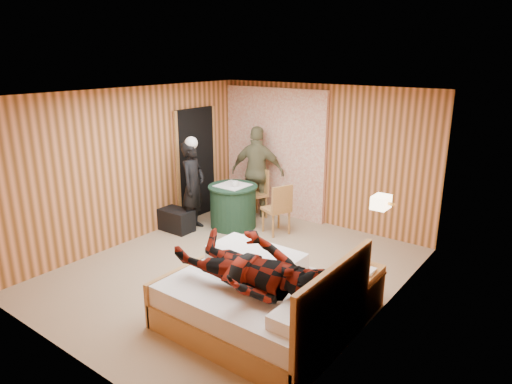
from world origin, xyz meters
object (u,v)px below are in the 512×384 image
Objects in this scene: round_table at (233,206)px; woman_standing at (193,186)px; wall_lamp at (381,202)px; man_at_table at (258,172)px; man_on_bed at (249,257)px; nightstand at (361,289)px; chair_far at (257,189)px; duffel_bag at (175,220)px; chair_near at (279,206)px; bed at (260,302)px.

woman_standing reaches higher than round_table.
man_at_table reaches higher than wall_lamp.
man_at_table is 0.97× the size of man_on_bed.
nightstand is 3.62m from woman_standing.
wall_lamp is 0.47× the size of nightstand.
chair_far is 3.91m from man_on_bed.
round_table is at bearing 132.66° from man_on_bed.
woman_standing is (0.23, 0.26, 0.60)m from duffel_bag.
wall_lamp is at bearing 131.43° from man_at_table.
woman_standing is (-3.55, 0.41, -0.51)m from wall_lamp.
woman_standing reaches higher than duffel_bag.
woman_standing is 3.42m from man_on_bed.
man_on_bed reaches higher than chair_near.
bed reaches higher than round_table.
chair_far is 0.54× the size of man_at_table.
bed is 1.12× the size of man_on_bed.
chair_far is 0.59× the size of woman_standing.
man_at_table is at bearing 90.00° from round_table.
wall_lamp is 1.07m from nightstand.
round_table is 0.87m from man_at_table.
man_on_bed reaches higher than wall_lamp.
bed is at bearing -126.33° from nightstand.
nightstand is at bearing -97.59° from wall_lamp.
woman_standing is at bearing 144.39° from man_on_bed.
woman_standing is at bearing 173.42° from wall_lamp.
man_on_bed reaches higher than bed.
wall_lamp is 1.86m from bed.
woman_standing is 1.32m from man_at_table.
man_on_bed reaches higher than woman_standing.
chair_near is at bearing 29.59° from duffel_bag.
bed is 3.30m from woman_standing.
man_at_table is (-0.00, 0.73, 0.47)m from round_table.
man_on_bed is (2.77, -1.99, 0.17)m from woman_standing.
woman_standing is 0.89× the size of man_on_bed.
man_at_table is (-0.03, 0.05, 0.32)m from chair_far.
chair_far is (-2.23, 2.94, 0.23)m from bed.
wall_lamp is at bearing 59.43° from bed.
chair_far is 1.66m from duffel_bag.
nightstand is 3.76m from duffel_bag.
chair_far is at bearing 61.75° from duffel_bag.
bed reaches higher than chair_near.
round_table is 0.80m from woman_standing.
bed is 2.81m from chair_near.
chair_near is 1.53m from woman_standing.
duffel_bag is (-3.73, 0.47, -0.09)m from nightstand.
wall_lamp is 3.94m from duffel_bag.
wall_lamp is 3.31m from round_table.
wall_lamp is 2.57m from chair_near.
bed reaches higher than chair_far.
man_on_bed is at bearing -47.34° from round_table.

